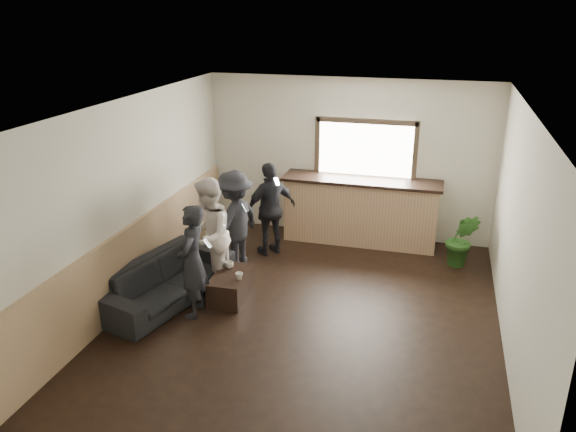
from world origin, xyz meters
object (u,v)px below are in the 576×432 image
(cup_a, at_px, (229,265))
(cup_b, at_px, (239,276))
(coffee_table, at_px, (231,286))
(person_b, at_px, (209,236))
(person_d, at_px, (271,209))
(sofa, at_px, (167,280))
(person_c, at_px, (235,221))
(person_a, at_px, (192,261))
(bar_counter, at_px, (361,207))
(potted_plant, at_px, (462,240))

(cup_a, distance_m, cup_b, 0.40)
(coffee_table, xyz_separation_m, cup_b, (0.17, -0.11, 0.23))
(person_b, xyz_separation_m, person_d, (0.48, 1.44, -0.06))
(cup_a, xyz_separation_m, person_d, (0.19, 1.44, 0.37))
(sofa, distance_m, person_b, 0.84)
(cup_b, relative_size, person_c, 0.06)
(person_a, bearing_deg, bar_counter, 145.10)
(bar_counter, height_order, cup_b, bar_counter)
(bar_counter, height_order, person_d, bar_counter)
(person_d, bearing_deg, person_b, 25.39)
(bar_counter, xyz_separation_m, person_a, (-1.76, -3.07, 0.14))
(bar_counter, bearing_deg, potted_plant, -18.58)
(coffee_table, relative_size, person_c, 0.51)
(sofa, relative_size, person_d, 1.37)
(person_a, bearing_deg, cup_a, 158.47)
(potted_plant, relative_size, person_b, 0.54)
(coffee_table, xyz_separation_m, person_b, (-0.39, 0.18, 0.66))
(cup_b, bearing_deg, person_b, 151.98)
(bar_counter, xyz_separation_m, sofa, (-2.29, -2.82, -0.33))
(coffee_table, xyz_separation_m, person_a, (-0.31, -0.55, 0.59))
(coffee_table, distance_m, potted_plant, 3.72)
(cup_a, xyz_separation_m, person_b, (-0.30, -0.00, 0.43))
(coffee_table, bearing_deg, cup_b, -33.11)
(person_a, relative_size, person_c, 0.97)
(person_a, bearing_deg, cup_b, 127.17)
(potted_plant, relative_size, person_a, 0.58)
(person_d, bearing_deg, bar_counter, 167.36)
(bar_counter, relative_size, person_b, 1.61)
(person_a, relative_size, person_d, 0.99)
(potted_plant, distance_m, person_b, 3.98)
(bar_counter, relative_size, person_a, 1.74)
(bar_counter, distance_m, person_a, 3.54)
(bar_counter, bearing_deg, person_a, -119.85)
(bar_counter, xyz_separation_m, potted_plant, (1.70, -0.57, -0.19))
(coffee_table, relative_size, potted_plant, 0.91)
(sofa, bearing_deg, person_c, -11.17)
(cup_a, height_order, person_a, person_a)
(person_d, bearing_deg, cup_b, 46.41)
(potted_plant, bearing_deg, bar_counter, 161.42)
(bar_counter, relative_size, potted_plant, 2.99)
(person_b, bearing_deg, cup_a, 80.04)
(potted_plant, bearing_deg, cup_a, -151.47)
(cup_b, relative_size, person_a, 0.07)
(bar_counter, distance_m, cup_a, 2.81)
(coffee_table, bearing_deg, cup_a, 115.16)
(coffee_table, xyz_separation_m, potted_plant, (3.16, 1.95, 0.27))
(person_b, height_order, person_d, person_b)
(cup_b, xyz_separation_m, potted_plant, (2.98, 2.07, 0.04))
(person_a, xyz_separation_m, person_b, (-0.08, 0.73, 0.06))
(sofa, bearing_deg, bar_counter, -24.36)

